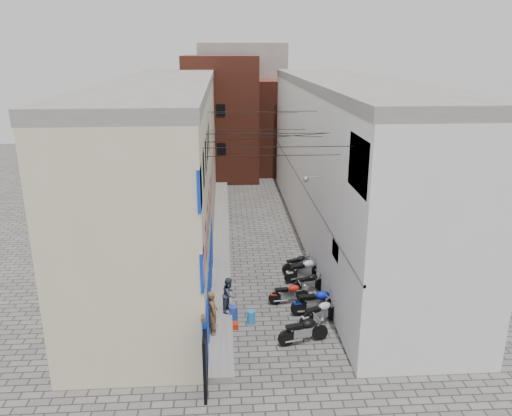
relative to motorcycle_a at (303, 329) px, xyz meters
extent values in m
plane|color=#585553|center=(-1.02, -2.22, -0.57)|extent=(90.00, 90.00, 0.00)
cube|color=slate|center=(-3.07, 10.78, -0.45)|extent=(0.90, 26.00, 0.25)
cube|color=beige|center=(-6.02, 10.78, 3.68)|extent=(5.00, 26.00, 8.50)
cube|color=#CB727D|center=(-3.56, 10.78, 3.43)|extent=(0.10, 26.00, 0.80)
cube|color=#0C31BB|center=(-3.55, 2.68, 0.73)|extent=(0.12, 10.20, 2.40)
cube|color=#0C31BB|center=(-3.57, 2.68, 4.73)|extent=(0.10, 10.20, 4.00)
cube|color=slate|center=(-6.02, 10.78, 8.18)|extent=(5.10, 26.00, 0.50)
cube|color=black|center=(-3.54, -2.62, 0.53)|extent=(0.10, 1.20, 2.20)
cube|color=silver|center=(3.98, 10.78, 3.68)|extent=(5.00, 26.00, 8.50)
cube|color=#0C31BB|center=(1.53, -0.72, 6.43)|extent=(0.10, 2.40, 1.80)
cube|color=white|center=(1.54, 1.78, 2.43)|extent=(0.08, 1.00, 0.70)
cylinder|color=#B2B2B7|center=(1.13, 4.78, 4.63)|extent=(0.80, 0.06, 0.06)
sphere|color=#B2B2B7|center=(0.73, 4.78, 4.53)|extent=(0.28, 0.28, 0.28)
cube|color=slate|center=(3.98, 10.78, 8.18)|extent=(5.10, 26.00, 0.50)
cube|color=slate|center=(1.52, 10.78, 2.83)|extent=(0.10, 26.00, 0.12)
cube|color=maroon|center=(-3.02, 25.78, 4.43)|extent=(6.00, 6.00, 10.00)
cube|color=maroon|center=(1.98, 27.78, 3.43)|extent=(5.00, 6.00, 8.00)
cube|color=slate|center=(-1.02, 31.78, 4.93)|extent=(8.00, 5.00, 11.00)
cube|color=black|center=(-1.02, 22.98, 0.63)|extent=(2.00, 0.30, 2.40)
cylinder|color=black|center=(-1.02, -0.22, 6.93)|extent=(5.20, 0.02, 0.02)
cylinder|color=black|center=(-1.02, 1.78, 6.23)|extent=(5.20, 0.02, 0.02)
cylinder|color=black|center=(-1.02, 4.28, 6.63)|extent=(5.20, 0.02, 0.02)
cylinder|color=black|center=(-1.02, 6.78, 7.23)|extent=(5.20, 0.02, 0.02)
cylinder|color=black|center=(-1.02, 9.78, 5.93)|extent=(5.20, 0.02, 0.02)
cylinder|color=black|center=(-1.02, 12.78, 6.43)|extent=(5.20, 0.02, 0.02)
cylinder|color=black|center=(-1.02, 2.78, 6.73)|extent=(5.65, 2.07, 0.02)
cylinder|color=black|center=(-1.02, 5.78, 6.33)|extent=(5.80, 1.58, 0.02)
imported|color=brown|center=(-3.37, 0.51, 0.55)|extent=(0.50, 0.68, 1.74)
imported|color=#353D50|center=(-2.72, 2.15, 0.41)|extent=(0.80, 0.88, 1.48)
cylinder|color=#277FC3|center=(-1.87, 1.55, -0.31)|extent=(0.42, 0.42, 0.53)
cylinder|color=#233FAF|center=(-2.57, 1.91, -0.30)|extent=(0.45, 0.45, 0.55)
cube|color=#B7270D|center=(-2.57, 1.18, -0.46)|extent=(0.37, 0.28, 0.23)
camera|label=1|loc=(-2.82, -16.15, 9.99)|focal=35.00mm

